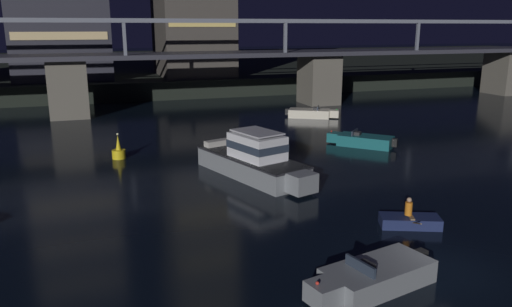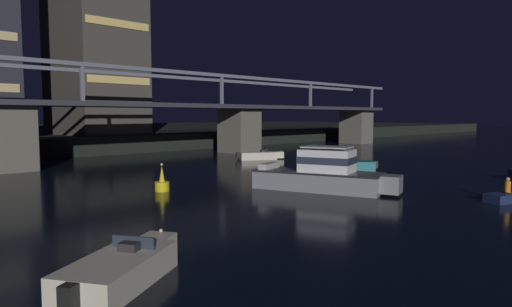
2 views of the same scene
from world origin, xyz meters
TOP-DOWN VIEW (x-y plane):
  - ground_plane at (0.00, 0.00)m, footprint 400.00×400.00m
  - far_riverbank at (0.00, 86.64)m, footprint 240.00×80.00m
  - river_bridge at (-0.00, 38.63)m, footprint 86.86×6.40m
  - cabin_cruiser_near_left at (-2.79, 13.50)m, footprint 5.02×9.33m
  - speedboat_near_right at (-3.12, -0.17)m, footprint 5.21×2.64m
  - speedboat_mid_center at (7.34, 18.32)m, footprint 4.34×4.44m
  - speedboat_mid_right at (8.81, 30.49)m, footprint 4.88×3.57m
  - channel_buoy at (-10.10, 20.39)m, footprint 0.90×0.90m
  - dinghy_with_paddler at (1.33, 4.01)m, footprint 2.82×2.69m

SIDE VIEW (x-z plane):
  - ground_plane at x=0.00m, z-range 0.00..0.00m
  - dinghy_with_paddler at x=1.33m, z-range -0.40..0.96m
  - speedboat_near_right at x=-3.12m, z-range -0.17..0.99m
  - speedboat_mid_center at x=7.34m, z-range -0.17..0.99m
  - speedboat_mid_right at x=8.81m, z-range -0.17..0.99m
  - channel_buoy at x=-10.10m, z-range -0.40..1.36m
  - cabin_cruiser_near_left at x=-2.79m, z-range -0.34..2.45m
  - far_riverbank at x=0.00m, z-range 0.00..2.20m
  - river_bridge at x=0.00m, z-range -0.47..8.91m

